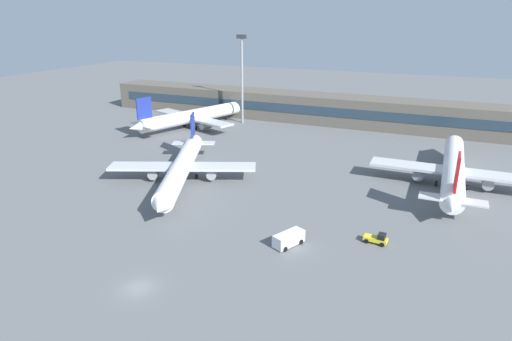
{
  "coord_description": "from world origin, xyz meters",
  "views": [
    {
      "loc": [
        33.05,
        -38.37,
        33.44
      ],
      "look_at": [
        -0.59,
        40.0,
        3.0
      ],
      "focal_mm": 30.68,
      "sensor_mm": 36.0,
      "label": 1
    }
  ],
  "objects_px": {
    "service_van_white": "(289,239)",
    "floodlight_tower_west": "(242,73)",
    "airplane_mid": "(454,168)",
    "baggage_tug_yellow": "(377,239)",
    "airplane_near": "(181,167)",
    "airplane_far": "(195,116)"
  },
  "relations": [
    {
      "from": "service_van_white",
      "to": "floodlight_tower_west",
      "type": "bearing_deg",
      "value": 119.87
    },
    {
      "from": "service_van_white",
      "to": "airplane_near",
      "type": "bearing_deg",
      "value": 150.89
    },
    {
      "from": "airplane_mid",
      "to": "airplane_far",
      "type": "distance_m",
      "value": 77.85
    },
    {
      "from": "airplane_far",
      "to": "floodlight_tower_west",
      "type": "height_order",
      "value": "floodlight_tower_west"
    },
    {
      "from": "airplane_near",
      "to": "service_van_white",
      "type": "height_order",
      "value": "airplane_near"
    },
    {
      "from": "floodlight_tower_west",
      "to": "airplane_near",
      "type": "bearing_deg",
      "value": -78.35
    },
    {
      "from": "floodlight_tower_west",
      "to": "airplane_mid",
      "type": "bearing_deg",
      "value": -27.35
    },
    {
      "from": "baggage_tug_yellow",
      "to": "floodlight_tower_west",
      "type": "distance_m",
      "value": 85.12
    },
    {
      "from": "baggage_tug_yellow",
      "to": "service_van_white",
      "type": "bearing_deg",
      "value": -154.23
    },
    {
      "from": "airplane_mid",
      "to": "service_van_white",
      "type": "height_order",
      "value": "airplane_mid"
    },
    {
      "from": "baggage_tug_yellow",
      "to": "floodlight_tower_west",
      "type": "bearing_deg",
      "value": 129.31
    },
    {
      "from": "service_van_white",
      "to": "airplane_mid",
      "type": "bearing_deg",
      "value": 59.0
    },
    {
      "from": "airplane_far",
      "to": "baggage_tug_yellow",
      "type": "height_order",
      "value": "airplane_far"
    },
    {
      "from": "airplane_far",
      "to": "service_van_white",
      "type": "distance_m",
      "value": 79.29
    },
    {
      "from": "airplane_near",
      "to": "airplane_mid",
      "type": "height_order",
      "value": "airplane_mid"
    },
    {
      "from": "airplane_near",
      "to": "floodlight_tower_west",
      "type": "xyz_separation_m",
      "value": [
        -11.22,
        54.41,
        12.53
      ]
    },
    {
      "from": "service_van_white",
      "to": "floodlight_tower_west",
      "type": "xyz_separation_m",
      "value": [
        -40.66,
        70.81,
        14.79
      ]
    },
    {
      "from": "airplane_near",
      "to": "floodlight_tower_west",
      "type": "distance_m",
      "value": 56.96
    },
    {
      "from": "airplane_mid",
      "to": "baggage_tug_yellow",
      "type": "distance_m",
      "value": 33.74
    },
    {
      "from": "airplane_near",
      "to": "airplane_far",
      "type": "relative_size",
      "value": 0.94
    },
    {
      "from": "airplane_mid",
      "to": "service_van_white",
      "type": "relative_size",
      "value": 8.54
    },
    {
      "from": "airplane_near",
      "to": "airplane_far",
      "type": "xyz_separation_m",
      "value": [
        -22.43,
        43.53,
        0.16
      ]
    }
  ]
}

